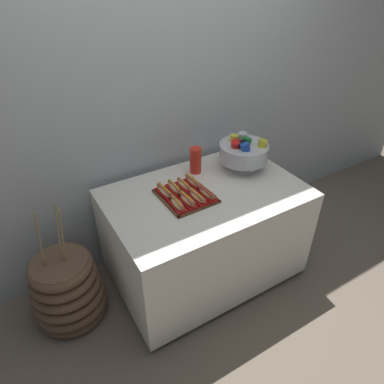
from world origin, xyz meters
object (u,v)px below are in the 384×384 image
(punch_bowl, at_px, (244,151))
(cup_stack, at_px, (196,160))
(hot_dog_3, at_px, (207,193))
(hot_dog_5, at_px, (175,188))
(buffet_table, at_px, (205,233))
(hot_dog_4, at_px, (165,192))
(hot_dog_2, at_px, (197,197))
(floor_vase, at_px, (67,289))
(serving_tray, at_px, (186,196))
(hot_dog_0, at_px, (177,204))
(hot_dog_1, at_px, (187,200))
(hot_dog_7, at_px, (193,182))
(hot_dog_6, at_px, (184,185))

(punch_bowl, bearing_deg, cup_stack, 158.06)
(hot_dog_3, distance_m, hot_dog_5, 0.22)
(buffet_table, distance_m, hot_dog_4, 0.49)
(hot_dog_3, bearing_deg, cup_stack, 71.04)
(hot_dog_4, bearing_deg, hot_dog_2, -46.65)
(floor_vase, bearing_deg, cup_stack, 6.31)
(hot_dog_2, height_order, hot_dog_4, same)
(serving_tray, xyz_separation_m, hot_dog_4, (-0.11, 0.08, 0.03))
(hot_dog_0, height_order, hot_dog_2, hot_dog_2)
(floor_vase, xyz_separation_m, hot_dog_5, (0.83, -0.04, 0.56))
(serving_tray, distance_m, hot_dog_5, 0.10)
(hot_dog_1, relative_size, hot_dog_4, 0.91)
(hot_dog_2, relative_size, hot_dog_3, 0.97)
(hot_dog_4, height_order, hot_dog_7, same)
(serving_tray, xyz_separation_m, hot_dog_7, (0.11, 0.08, 0.03))
(serving_tray, height_order, cup_stack, cup_stack)
(hot_dog_5, xyz_separation_m, punch_bowl, (0.60, 0.03, 0.11))
(floor_vase, distance_m, hot_dog_2, 1.09)
(serving_tray, height_order, hot_dog_6, hot_dog_6)
(buffet_table, bearing_deg, hot_dog_1, -161.48)
(hot_dog_0, distance_m, punch_bowl, 0.71)
(hot_dog_3, xyz_separation_m, punch_bowl, (0.45, 0.19, 0.11))
(floor_vase, bearing_deg, hot_dog_1, -13.93)
(serving_tray, relative_size, hot_dog_1, 2.16)
(buffet_table, height_order, floor_vase, floor_vase)
(hot_dog_0, xyz_separation_m, hot_dog_5, (0.07, 0.17, 0.00))
(hot_dog_6, xyz_separation_m, punch_bowl, (0.52, 0.03, 0.11))
(hot_dog_0, bearing_deg, cup_stack, 44.31)
(hot_dog_3, relative_size, hot_dog_6, 1.08)
(hot_dog_7, bearing_deg, hot_dog_0, -142.67)
(punch_bowl, bearing_deg, hot_dog_5, -177.37)
(buffet_table, bearing_deg, hot_dog_2, -150.87)
(hot_dog_4, distance_m, hot_dog_6, 0.15)
(hot_dog_3, xyz_separation_m, hot_dog_7, (-0.00, 0.16, -0.00))
(buffet_table, xyz_separation_m, hot_dog_5, (-0.18, 0.10, 0.40))
(hot_dog_3, distance_m, punch_bowl, 0.50)
(serving_tray, relative_size, punch_bowl, 1.00)
(buffet_table, height_order, hot_dog_3, hot_dog_3)
(hot_dog_4, xyz_separation_m, hot_dog_6, (0.15, 0.00, -0.00))
(hot_dog_4, relative_size, hot_dog_7, 1.04)
(serving_tray, height_order, hot_dog_7, hot_dog_7)
(hot_dog_0, bearing_deg, floor_vase, 164.65)
(hot_dog_7, bearing_deg, buffet_table, -72.01)
(hot_dog_1, bearing_deg, hot_dog_6, 66.63)
(hot_dog_0, height_order, hot_dog_5, hot_dog_5)
(cup_stack, bearing_deg, punch_bowl, -21.94)
(hot_dog_4, xyz_separation_m, punch_bowl, (0.67, 0.03, 0.11))
(hot_dog_7, distance_m, punch_bowl, 0.46)
(hot_dog_0, xyz_separation_m, hot_dog_3, (0.22, 0.00, 0.00))
(floor_vase, xyz_separation_m, hot_dog_4, (0.75, -0.04, 0.56))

